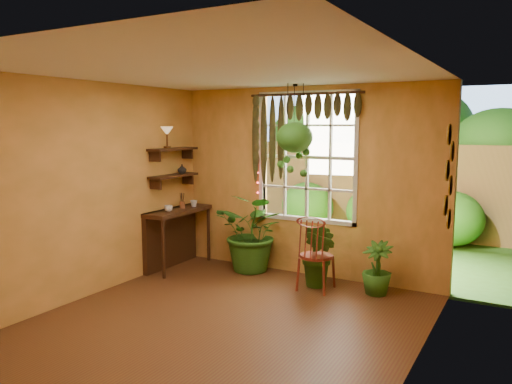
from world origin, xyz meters
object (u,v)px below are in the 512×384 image
potted_plant_left (254,232)px  potted_plant_mid (319,255)px  hanging_basket (295,140)px  windsor_chair (315,265)px  counter_ledge (173,231)px

potted_plant_left → potted_plant_mid: bearing=-11.4°
potted_plant_mid → hanging_basket: 1.57m
windsor_chair → potted_plant_left: 1.21m
windsor_chair → hanging_basket: hanging_basket is taller
windsor_chair → potted_plant_left: (-1.13, 0.35, 0.26)m
potted_plant_mid → hanging_basket: size_ratio=0.70×
potted_plant_left → potted_plant_mid: size_ratio=1.34×
counter_ledge → hanging_basket: hanging_basket is taller
counter_ledge → potted_plant_left: potted_plant_left is taller
hanging_basket → counter_ledge: bearing=-172.0°
hanging_basket → windsor_chair: bearing=-28.4°
counter_ledge → windsor_chair: 2.33m
counter_ledge → potted_plant_mid: counter_ledge is taller
windsor_chair → hanging_basket: size_ratio=0.92×
potted_plant_mid → potted_plant_left: bearing=168.6°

